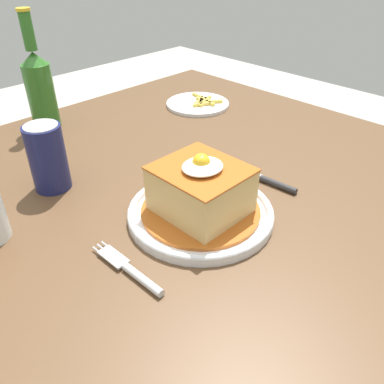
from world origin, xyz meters
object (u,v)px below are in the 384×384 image
main_plate (201,212)px  side_plate_fries (198,104)px  fork (133,272)px  beer_bottle_green (40,86)px  knife (267,180)px  soda_can (48,158)px

main_plate → side_plate_fries: main_plate is taller
fork → side_plate_fries: side_plate_fries is taller
side_plate_fries → beer_bottle_green: bearing=155.2°
main_plate → knife: size_ratio=1.46×
beer_bottle_green → side_plate_fries: bearing=-24.8°
fork → knife: (0.33, 0.01, 0.00)m
knife → side_plate_fries: size_ratio=0.98×
soda_can → beer_bottle_green: size_ratio=0.47×
soda_can → beer_bottle_green: (0.13, 0.26, 0.04)m
main_plate → soda_can: bearing=116.0°
main_plate → fork: size_ratio=1.71×
main_plate → soda_can: 0.29m
knife → beer_bottle_green: bearing=106.9°
soda_can → main_plate: bearing=-64.0°
fork → side_plate_fries: size_ratio=0.83×
soda_can → side_plate_fries: size_ratio=0.73×
knife → beer_bottle_green: 0.57m
main_plate → side_plate_fries: 0.50m
fork → knife: bearing=2.0°
knife → soda_can: bearing=136.7°
knife → soda_can: size_ratio=1.34×
main_plate → beer_bottle_green: size_ratio=0.91×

